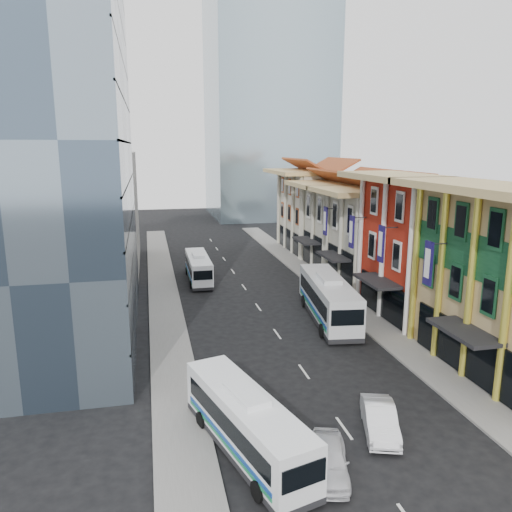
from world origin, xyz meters
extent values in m
plane|color=black|center=(0.00, 0.00, 0.00)|extent=(200.00, 200.00, 0.00)
cube|color=slate|center=(8.50, 22.00, 0.07)|extent=(3.00, 90.00, 0.15)
cube|color=slate|center=(-8.50, 22.00, 0.07)|extent=(3.00, 90.00, 0.15)
cube|color=#AD2513|center=(14.00, 17.00, 6.00)|extent=(8.00, 10.00, 12.00)
cube|color=beige|center=(14.00, 26.50, 5.00)|extent=(8.00, 9.00, 10.00)
cube|color=beige|center=(14.00, 35.50, 5.00)|extent=(8.00, 9.00, 10.00)
cube|color=beige|center=(14.00, 46.00, 5.50)|extent=(8.00, 12.00, 11.00)
cube|color=#3F5064|center=(-17.00, 19.00, 15.00)|extent=(12.00, 26.00, 30.00)
cube|color=gray|center=(-16.00, 42.00, 7.00)|extent=(10.00, 18.00, 14.00)
imported|color=silver|center=(-2.15, -2.39, 0.74)|extent=(2.93, 4.66, 1.48)
imported|color=white|center=(1.64, 0.22, 0.75)|extent=(2.87, 4.78, 1.49)
camera|label=1|loc=(-9.71, -21.42, 14.66)|focal=35.00mm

